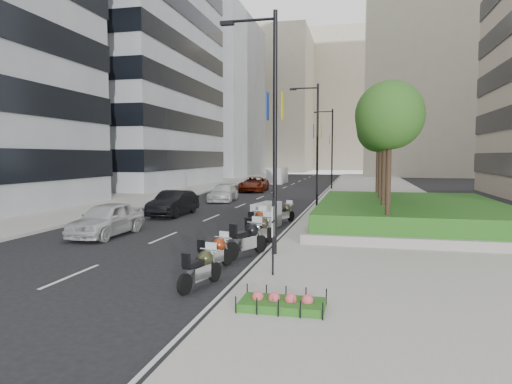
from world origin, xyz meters
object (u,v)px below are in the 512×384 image
(car_d, at_px, (254,184))
(motorcycle_0, at_px, (201,268))
(motorcycle_5, at_px, (267,216))
(motorcycle_6, at_px, (284,213))
(lamp_post_0, at_px, (271,121))
(motorcycle_2, at_px, (247,239))
(car_b, at_px, (173,203))
(motorcycle_1, at_px, (215,253))
(lamp_post_2, at_px, (331,145))
(parking_sign, at_px, (273,233))
(lamp_post_1, at_px, (315,138))
(car_a, at_px, (107,219))
(motorcycle_3, at_px, (259,231))
(delivery_van, at_px, (277,176))
(motorcycle_4, at_px, (258,223))
(car_c, at_px, (223,193))

(car_d, bearing_deg, motorcycle_0, -82.72)
(motorcycle_5, bearing_deg, motorcycle_6, -4.59)
(lamp_post_0, distance_m, motorcycle_5, 8.16)
(motorcycle_2, bearing_deg, car_b, 58.28)
(motorcycle_1, bearing_deg, lamp_post_2, 17.19)
(lamp_post_0, distance_m, parking_sign, 4.74)
(lamp_post_1, bearing_deg, car_a, -120.93)
(motorcycle_3, height_order, car_b, car_b)
(lamp_post_1, height_order, delivery_van, lamp_post_1)
(lamp_post_1, xyz_separation_m, motorcycle_0, (-1.21, -21.25, -4.51))
(car_d, bearing_deg, motorcycle_4, -79.89)
(motorcycle_1, relative_size, motorcycle_6, 0.99)
(motorcycle_5, xyz_separation_m, car_b, (-6.84, 3.80, 0.12))
(motorcycle_5, bearing_deg, car_c, 35.95)
(car_b, bearing_deg, motorcycle_3, -46.57)
(motorcycle_2, relative_size, car_c, 0.49)
(motorcycle_4, relative_size, car_d, 0.40)
(lamp_post_1, height_order, car_d, lamp_post_1)
(motorcycle_1, xyz_separation_m, motorcycle_2, (0.57, 2.21, 0.11))
(motorcycle_6, distance_m, car_a, 9.68)
(car_d, bearing_deg, car_a, -94.71)
(motorcycle_6, relative_size, delivery_van, 0.38)
(parking_sign, xyz_separation_m, car_a, (-9.13, 5.85, -0.66))
(motorcycle_5, height_order, delivery_van, delivery_van)
(lamp_post_2, bearing_deg, car_d, -152.28)
(motorcycle_6, height_order, delivery_van, delivery_van)
(motorcycle_2, relative_size, delivery_van, 0.44)
(parking_sign, relative_size, motorcycle_1, 1.25)
(parking_sign, distance_m, motorcycle_4, 7.87)
(motorcycle_2, xyz_separation_m, motorcycle_6, (-0.04, 8.92, -0.09))
(motorcycle_5, distance_m, motorcycle_6, 2.29)
(lamp_post_1, distance_m, motorcycle_1, 19.79)
(parking_sign, relative_size, motorcycle_0, 1.22)
(motorcycle_2, bearing_deg, car_c, 42.25)
(parking_sign, relative_size, car_c, 0.52)
(parking_sign, height_order, car_d, parking_sign)
(motorcycle_0, height_order, car_a, car_a)
(parking_sign, distance_m, motorcycle_5, 9.98)
(motorcycle_0, xyz_separation_m, motorcycle_2, (0.32, 4.25, 0.10))
(delivery_van, bearing_deg, motorcycle_2, -79.33)
(motorcycle_0, xyz_separation_m, car_a, (-7.27, 7.11, 0.24))
(lamp_post_1, distance_m, delivery_van, 30.02)
(delivery_van, bearing_deg, parking_sign, -78.09)
(car_a, distance_m, delivery_van, 42.82)
(motorcycle_3, xyz_separation_m, motorcycle_6, (0.00, 6.62, -0.05))
(parking_sign, height_order, car_a, parking_sign)
(lamp_post_0, relative_size, car_a, 1.92)
(motorcycle_2, bearing_deg, car_d, 35.53)
(car_d, bearing_deg, lamp_post_2, 24.34)
(car_b, bearing_deg, delivery_van, 90.63)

